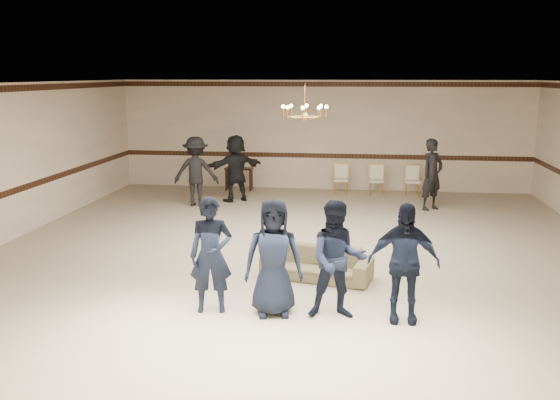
{
  "coord_description": "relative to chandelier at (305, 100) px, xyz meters",
  "views": [
    {
      "loc": [
        1.06,
        -10.73,
        3.37
      ],
      "look_at": [
        -0.29,
        -0.5,
        1.21
      ],
      "focal_mm": 38.67,
      "sensor_mm": 36.0,
      "label": 1
    }
  ],
  "objects": [
    {
      "name": "room",
      "position": [
        0.0,
        -1.0,
        -1.28
      ],
      "size": [
        12.01,
        14.01,
        3.21
      ],
      "color": "#B5A58B",
      "rests_on": "ground"
    },
    {
      "name": "chair_rail",
      "position": [
        0.0,
        5.99,
        -1.88
      ],
      "size": [
        12.0,
        0.02,
        0.14
      ],
      "primitive_type": "cube",
      "color": "#3A2011",
      "rests_on": "wall_back"
    },
    {
      "name": "crown_molding",
      "position": [
        0.0,
        5.99,
        0.21
      ],
      "size": [
        12.0,
        0.02,
        0.14
      ],
      "primitive_type": "cube",
      "color": "#3A2011",
      "rests_on": "wall_back"
    },
    {
      "name": "chandelier",
      "position": [
        0.0,
        0.0,
        0.0
      ],
      "size": [
        0.94,
        0.94,
        0.89
      ],
      "primitive_type": null,
      "color": "#BF883D",
      "rests_on": "ceiling"
    },
    {
      "name": "boy_a",
      "position": [
        -0.99,
        -3.69,
        -2.04
      ],
      "size": [
        0.67,
        0.51,
        1.68
      ],
      "primitive_type": "imported",
      "rotation": [
        0.0,
        0.0,
        0.18
      ],
      "color": "black",
      "rests_on": "floor"
    },
    {
      "name": "boy_b",
      "position": [
        -0.09,
        -3.69,
        -2.04
      ],
      "size": [
        0.9,
        0.67,
        1.68
      ],
      "primitive_type": "imported",
      "rotation": [
        0.0,
        0.0,
        0.18
      ],
      "color": "black",
      "rests_on": "floor"
    },
    {
      "name": "boy_c",
      "position": [
        0.81,
        -3.69,
        -2.04
      ],
      "size": [
        0.88,
        0.73,
        1.68
      ],
      "primitive_type": "imported",
      "rotation": [
        0.0,
        0.0,
        0.12
      ],
      "color": "black",
      "rests_on": "floor"
    },
    {
      "name": "boy_d",
      "position": [
        1.71,
        -3.69,
        -2.04
      ],
      "size": [
        0.99,
        0.43,
        1.68
      ],
      "primitive_type": "imported",
      "rotation": [
        0.0,
        0.0,
        0.02
      ],
      "color": "black",
      "rests_on": "floor"
    },
    {
      "name": "settee",
      "position": [
        0.41,
        -2.07,
        -2.61
      ],
      "size": [
        1.93,
        1.09,
        0.53
      ],
      "primitive_type": "imported",
      "rotation": [
        0.0,
        0.0,
        -0.22
      ],
      "color": "#70694B",
      "rests_on": "floor"
    },
    {
      "name": "adult_left",
      "position": [
        -3.1,
        3.24,
        -1.98
      ],
      "size": [
        1.22,
        0.77,
        1.8
      ],
      "primitive_type": "imported",
      "rotation": [
        0.0,
        0.0,
        3.23
      ],
      "color": "black",
      "rests_on": "floor"
    },
    {
      "name": "adult_mid",
      "position": [
        -2.2,
        3.94,
        -1.98
      ],
      "size": [
        1.65,
        1.43,
        1.8
      ],
      "primitive_type": "imported",
      "rotation": [
        0.0,
        0.0,
        3.79
      ],
      "color": "black",
      "rests_on": "floor"
    },
    {
      "name": "adult_right",
      "position": [
        2.9,
        3.54,
        -1.98
      ],
      "size": [
        0.78,
        0.76,
        1.8
      ],
      "primitive_type": "imported",
      "rotation": [
        0.0,
        0.0,
        0.72
      ],
      "color": "black",
      "rests_on": "floor"
    },
    {
      "name": "banquet_chair_left",
      "position": [
        0.58,
        5.26,
        -2.45
      ],
      "size": [
        0.43,
        0.43,
        0.85
      ],
      "primitive_type": null,
      "rotation": [
        0.0,
        0.0,
        0.04
      ],
      "color": "#F1E8CA",
      "rests_on": "floor"
    },
    {
      "name": "banquet_chair_mid",
      "position": [
        1.58,
        5.26,
        -2.45
      ],
      "size": [
        0.42,
        0.42,
        0.85
      ],
      "primitive_type": null,
      "rotation": [
        0.0,
        0.0,
        -0.02
      ],
      "color": "#F1E8CA",
      "rests_on": "floor"
    },
    {
      "name": "banquet_chair_right",
      "position": [
        2.58,
        5.26,
        -2.45
      ],
      "size": [
        0.42,
        0.42,
        0.85
      ],
      "primitive_type": null,
      "rotation": [
        0.0,
        0.0,
        0.02
      ],
      "color": "#F1E8CA",
      "rests_on": "floor"
    },
    {
      "name": "console_table",
      "position": [
        -2.42,
        5.46,
        -2.54
      ],
      "size": [
        0.83,
        0.4,
        0.67
      ],
      "primitive_type": "cube",
      "rotation": [
        0.0,
        0.0,
        -0.08
      ],
      "color": "black",
      "rests_on": "floor"
    }
  ]
}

